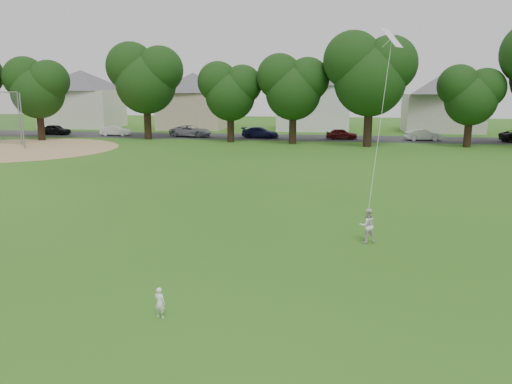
# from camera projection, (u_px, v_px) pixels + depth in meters

# --- Properties ---
(ground) EXTENTS (160.00, 160.00, 0.00)m
(ground) POSITION_uv_depth(u_px,v_px,m) (238.00, 281.00, 14.93)
(ground) COLOR #275413
(ground) RESTS_ON ground
(street) EXTENTS (90.00, 7.00, 0.01)m
(street) POSITION_uv_depth(u_px,v_px,m) (309.00, 138.00, 55.51)
(street) COLOR #2D2D30
(street) RESTS_ON ground
(dirt_infield) EXTENTS (18.00, 18.00, 0.02)m
(dirt_infield) POSITION_uv_depth(u_px,v_px,m) (18.00, 149.00, 45.90)
(dirt_infield) COLOR #9E7F51
(dirt_infield) RESTS_ON ground
(toddler) EXTENTS (0.33, 0.26, 0.81)m
(toddler) POSITION_uv_depth(u_px,v_px,m) (160.00, 303.00, 12.47)
(toddler) COLOR white
(toddler) RESTS_ON ground
(older_boy) EXTENTS (0.77, 0.69, 1.30)m
(older_boy) POSITION_uv_depth(u_px,v_px,m) (367.00, 225.00, 18.43)
(older_boy) COLOR silver
(older_boy) RESTS_ON ground
(kite) EXTENTS (1.10, 2.57, 7.81)m
(kite) POSITION_uv_depth(u_px,v_px,m) (380.00, 123.00, 19.48)
(kite) COLOR white
(kite) RESTS_ON ground
(tree_row) EXTENTS (83.36, 9.69, 11.74)m
(tree_row) POSITION_uv_depth(u_px,v_px,m) (354.00, 75.00, 47.73)
(tree_row) COLOR black
(tree_row) RESTS_ON ground
(parked_cars) EXTENTS (72.47, 2.67, 1.29)m
(parked_cars) POSITION_uv_depth(u_px,v_px,m) (359.00, 134.00, 53.60)
(parked_cars) COLOR black
(parked_cars) RESTS_ON ground
(house_row) EXTENTS (77.54, 13.96, 10.43)m
(house_row) POSITION_uv_depth(u_px,v_px,m) (306.00, 93.00, 64.32)
(house_row) COLOR silver
(house_row) RESTS_ON ground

